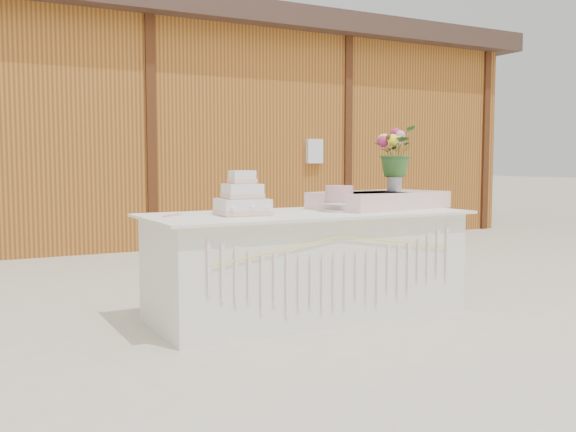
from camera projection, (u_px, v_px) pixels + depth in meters
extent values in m
plane|color=beige|center=(307.00, 315.00, 4.79)|extent=(80.00, 80.00, 0.00)
cube|color=#A46522|center=(114.00, 139.00, 9.93)|extent=(12.00, 4.00, 3.00)
cube|color=#3B2921|center=(112.00, 30.00, 9.79)|extent=(12.60, 4.60, 0.30)
cube|color=white|center=(307.00, 265.00, 4.76)|extent=(2.28, 0.88, 0.75)
cube|color=white|center=(307.00, 214.00, 4.72)|extent=(2.40, 1.00, 0.02)
cube|color=white|center=(242.00, 207.00, 4.47)|extent=(0.36, 0.36, 0.11)
cube|color=#FFB8A1|center=(242.00, 212.00, 4.48)|extent=(0.38, 0.38, 0.03)
cube|color=white|center=(242.00, 191.00, 4.47)|extent=(0.26, 0.26, 0.10)
cube|color=#FFB8A1|center=(242.00, 195.00, 4.47)|extent=(0.27, 0.27, 0.03)
cube|color=white|center=(242.00, 177.00, 4.46)|extent=(0.17, 0.17, 0.09)
cube|color=#FFB8A1|center=(242.00, 181.00, 4.46)|extent=(0.18, 0.18, 0.03)
cylinder|color=silver|center=(339.00, 211.00, 4.80)|extent=(0.23, 0.23, 0.01)
cylinder|color=silver|center=(339.00, 207.00, 4.79)|extent=(0.07, 0.07, 0.04)
cylinder|color=silver|center=(339.00, 203.00, 4.79)|extent=(0.27, 0.27, 0.01)
cylinder|color=#D99CA7|center=(339.00, 194.00, 4.79)|extent=(0.21, 0.21, 0.12)
cube|color=beige|center=(379.00, 200.00, 5.13)|extent=(1.15, 0.81, 0.13)
cylinder|color=#B3B3B8|center=(394.00, 181.00, 5.19)|extent=(0.12, 0.12, 0.17)
imported|color=#315E25|center=(395.00, 145.00, 5.17)|extent=(0.49, 0.48, 0.41)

